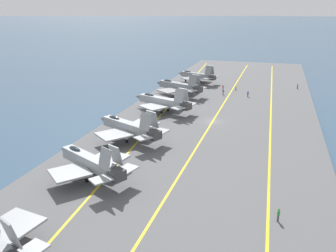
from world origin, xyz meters
name	(u,v)px	position (x,y,z in m)	size (l,w,h in m)	color
ground_plane	(213,123)	(0.00, 0.00, 0.00)	(2000.00, 2000.00, 0.00)	#334C66
carrier_deck	(213,122)	(0.00, 0.00, 0.20)	(189.32, 45.84, 0.40)	#565659
deck_stripe_foul_line	(270,127)	(0.00, -12.61, 0.40)	(170.39, 0.36, 0.01)	yellow
deck_stripe_centerline	(213,121)	(0.00, 0.00, 0.40)	(170.39, 0.36, 0.01)	yellow
deck_stripe_edge_line	(160,117)	(0.00, 12.61, 0.40)	(170.39, 0.36, 0.01)	yellow
parked_jet_second	(89,162)	(-33.02, 12.65, 3.06)	(12.73, 15.45, 6.45)	#93999E
parked_jet_third	(128,127)	(-16.43, 13.48, 3.09)	(13.78, 16.50, 6.74)	#93999E
parked_jet_fourth	(162,101)	(3.98, 13.31, 3.04)	(12.49, 17.14, 6.57)	#9EA3A8
parked_jet_fifth	(178,86)	(21.32, 14.03, 3.19)	(14.20, 16.47, 6.69)	gray
parked_jet_sixth	(197,76)	(40.08, 12.88, 3.02)	(12.36, 15.17, 6.35)	gray
crew_purple_vest	(223,92)	(25.97, 1.68, 1.38)	(0.44, 0.46, 1.77)	#383328
crew_blue_vest	(248,94)	(25.69, -5.47, 1.35)	(0.36, 0.44, 1.73)	#383328
crew_red_vest	(223,88)	(31.41, 2.59, 1.40)	(0.29, 0.40, 1.82)	#383328
crew_yellow_vest	(236,87)	(33.22, -1.13, 1.32)	(0.46, 0.43, 1.67)	#4C473D
crew_brown_vest	(298,86)	(40.78, -19.43, 1.35)	(0.45, 0.38, 1.73)	#232328
crew_green_vest	(278,214)	(-36.67, -14.62, 1.37)	(0.42, 0.33, 1.77)	#4C473D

